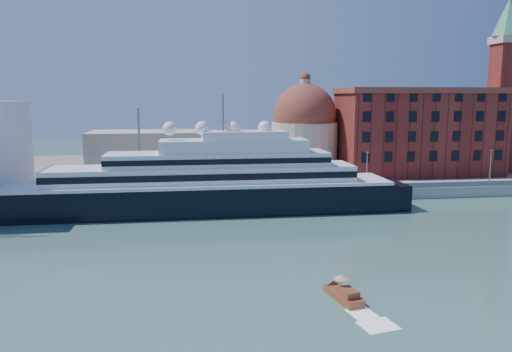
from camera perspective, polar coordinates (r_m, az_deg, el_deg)
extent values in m
plane|color=#335850|center=(79.25, -0.32, -7.70)|extent=(400.00, 400.00, 0.00)
cube|color=gray|center=(111.79, -2.66, -2.12)|extent=(180.00, 10.00, 2.50)
cube|color=slate|center=(152.14, -4.11, 0.74)|extent=(260.00, 72.00, 2.00)
cube|color=slate|center=(107.04, -2.44, -1.61)|extent=(180.00, 0.10, 1.20)
cube|color=black|center=(100.35, -7.23, -2.86)|extent=(80.85, 12.44, 6.74)
cube|color=black|center=(108.64, 14.63, -2.29)|extent=(6.22, 11.40, 6.22)
cube|color=white|center=(99.67, -7.27, -0.82)|extent=(78.78, 12.65, 0.62)
cube|color=white|center=(99.42, -6.10, 0.26)|extent=(60.12, 10.37, 3.11)
cube|color=black|center=(94.30, -5.99, -0.21)|extent=(60.12, 0.15, 1.24)
cube|color=white|center=(99.17, -4.33, 1.96)|extent=(43.53, 9.33, 2.69)
cube|color=white|center=(99.14, -2.55, 3.48)|extent=(29.02, 8.29, 2.49)
cube|color=white|center=(99.18, -1.37, 4.69)|extent=(16.58, 7.26, 1.66)
cylinder|color=slate|center=(98.55, -3.79, 7.18)|extent=(0.31, 0.31, 7.26)
sphere|color=white|center=(98.46, -9.82, 5.38)|extent=(2.69, 2.69, 2.69)
sphere|color=white|center=(98.46, -6.19, 5.46)|extent=(2.69, 2.69, 2.69)
sphere|color=white|center=(98.86, -2.57, 5.51)|extent=(2.69, 2.69, 2.69)
sphere|color=white|center=(99.64, 1.01, 5.55)|extent=(2.69, 2.69, 2.69)
cube|color=maroon|center=(59.15, 9.97, -13.42)|extent=(3.18, 6.28, 1.00)
cube|color=maroon|center=(58.03, 10.49, -12.98)|extent=(2.08, 2.77, 0.80)
cylinder|color=slate|center=(59.09, 9.75, -12.13)|extent=(0.06, 0.06, 1.60)
cone|color=red|center=(58.78, 9.78, -11.32)|extent=(1.80, 1.80, 0.40)
cube|color=maroon|center=(141.94, 18.03, 4.60)|extent=(42.00, 18.00, 22.00)
cube|color=brown|center=(141.62, 18.26, 9.24)|extent=(43.00, 19.00, 1.50)
cube|color=maroon|center=(153.70, 26.28, 6.85)|extent=(6.00, 6.00, 35.00)
cube|color=beige|center=(154.42, 26.76, 13.71)|extent=(7.00, 7.00, 2.00)
cone|color=#43946B|center=(155.13, 26.93, 15.91)|extent=(8.40, 8.40, 10.00)
cylinder|color=beige|center=(137.75, 5.53, 3.21)|extent=(18.00, 18.00, 14.00)
sphere|color=brown|center=(137.14, 5.58, 6.95)|extent=(17.00, 17.00, 17.00)
cylinder|color=beige|center=(137.10, 5.64, 10.30)|extent=(3.00, 3.00, 3.00)
cube|color=beige|center=(133.42, -0.14, 2.20)|extent=(18.00, 14.00, 10.00)
cube|color=beige|center=(134.41, -12.18, 2.48)|extent=(30.00, 16.00, 12.00)
cylinder|color=slate|center=(109.28, -18.39, -0.03)|extent=(0.24, 0.24, 8.00)
cube|color=slate|center=(108.75, -18.49, 2.10)|extent=(0.80, 0.30, 0.25)
cylinder|color=slate|center=(107.95, -2.53, 0.31)|extent=(0.24, 0.24, 8.00)
cube|color=slate|center=(107.41, -2.55, 2.47)|extent=(0.80, 0.30, 0.25)
cylinder|color=slate|center=(114.73, 12.56, 0.62)|extent=(0.24, 0.24, 8.00)
cube|color=slate|center=(114.22, 12.63, 2.66)|extent=(0.80, 0.30, 0.25)
cylinder|color=slate|center=(128.35, 25.20, 0.85)|extent=(0.24, 0.24, 8.00)
cube|color=slate|center=(127.89, 25.32, 2.66)|extent=(0.80, 0.30, 0.25)
cylinder|color=slate|center=(109.26, -13.16, 2.83)|extent=(0.50, 0.50, 18.00)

